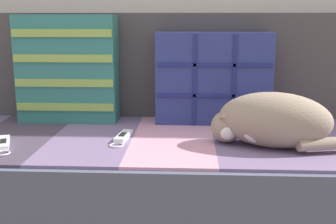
{
  "coord_description": "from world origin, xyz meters",
  "views": [
    {
      "loc": [
        0.2,
        -1.38,
        0.82
      ],
      "look_at": [
        0.13,
        0.07,
        0.5
      ],
      "focal_mm": 45.0,
      "sensor_mm": 36.0,
      "label": 1
    }
  ],
  "objects_px": {
    "game_remote_near": "(123,137)",
    "game_remote_far": "(3,144)",
    "throw_pillow_quilted": "(213,78)",
    "couch": "(136,184)",
    "throw_pillow_striped": "(68,69)",
    "sleeping_cat": "(269,121)"
  },
  "relations": [
    {
      "from": "throw_pillow_quilted",
      "to": "throw_pillow_striped",
      "type": "bearing_deg",
      "value": -179.95
    },
    {
      "from": "throw_pillow_striped",
      "to": "couch",
      "type": "bearing_deg",
      "value": -32.38
    },
    {
      "from": "throw_pillow_striped",
      "to": "game_remote_near",
      "type": "relative_size",
      "value": 2.33
    },
    {
      "from": "throw_pillow_quilted",
      "to": "throw_pillow_striped",
      "type": "relative_size",
      "value": 1.07
    },
    {
      "from": "couch",
      "to": "game_remote_near",
      "type": "height_order",
      "value": "game_remote_near"
    },
    {
      "from": "game_remote_near",
      "to": "game_remote_far",
      "type": "distance_m",
      "value": 0.4
    },
    {
      "from": "game_remote_near",
      "to": "game_remote_far",
      "type": "height_order",
      "value": "same"
    },
    {
      "from": "throw_pillow_quilted",
      "to": "game_remote_far",
      "type": "bearing_deg",
      "value": -152.29
    },
    {
      "from": "throw_pillow_quilted",
      "to": "sleeping_cat",
      "type": "height_order",
      "value": "throw_pillow_quilted"
    },
    {
      "from": "throw_pillow_striped",
      "to": "game_remote_near",
      "type": "height_order",
      "value": "throw_pillow_striped"
    },
    {
      "from": "throw_pillow_striped",
      "to": "sleeping_cat",
      "type": "xyz_separation_m",
      "value": [
        0.77,
        -0.34,
        -0.13
      ]
    },
    {
      "from": "sleeping_cat",
      "to": "throw_pillow_quilted",
      "type": "bearing_deg",
      "value": 116.61
    },
    {
      "from": "sleeping_cat",
      "to": "game_remote_near",
      "type": "distance_m",
      "value": 0.51
    },
    {
      "from": "throw_pillow_quilted",
      "to": "couch",
      "type": "bearing_deg",
      "value": -147.66
    },
    {
      "from": "couch",
      "to": "throw_pillow_quilted",
      "type": "relative_size",
      "value": 3.99
    },
    {
      "from": "couch",
      "to": "throw_pillow_striped",
      "type": "xyz_separation_m",
      "value": [
        -0.3,
        0.19,
        0.42
      ]
    },
    {
      "from": "sleeping_cat",
      "to": "game_remote_near",
      "type": "relative_size",
      "value": 2.33
    },
    {
      "from": "sleeping_cat",
      "to": "game_remote_near",
      "type": "bearing_deg",
      "value": 173.04
    },
    {
      "from": "throw_pillow_striped",
      "to": "sleeping_cat",
      "type": "bearing_deg",
      "value": -23.7
    },
    {
      "from": "couch",
      "to": "game_remote_far",
      "type": "height_order",
      "value": "game_remote_far"
    },
    {
      "from": "throw_pillow_quilted",
      "to": "game_remote_far",
      "type": "distance_m",
      "value": 0.84
    },
    {
      "from": "sleeping_cat",
      "to": "game_remote_far",
      "type": "distance_m",
      "value": 0.9
    }
  ]
}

